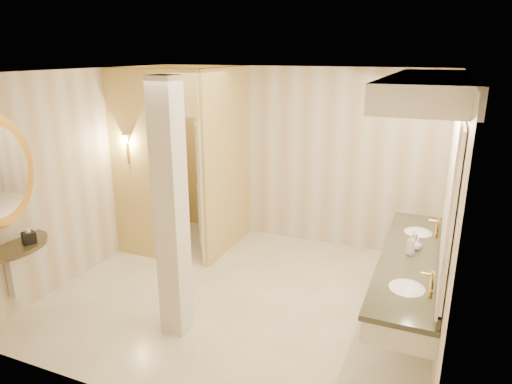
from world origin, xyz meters
TOP-DOWN VIEW (x-y plane):
  - floor at (0.00, 0.00)m, footprint 4.50×4.50m
  - ceiling at (0.00, 0.00)m, footprint 4.50×4.50m
  - wall_back at (0.00, 2.00)m, footprint 4.50×0.02m
  - wall_front at (0.00, -2.00)m, footprint 4.50×0.02m
  - wall_left at (-2.25, 0.00)m, footprint 0.02×4.00m
  - wall_right at (2.25, 0.00)m, footprint 0.02×4.00m
  - toilet_closet at (-1.13, 0.97)m, footprint 1.50×1.55m
  - wall_sconce at (-1.93, 0.43)m, footprint 0.14×0.14m
  - vanity at (1.98, 0.01)m, footprint 0.75×2.84m
  - pillar at (-0.36, -0.93)m, footprint 0.26×0.26m
  - tissue_box at (-2.00, -1.27)m, footprint 0.17×0.17m
  - toilet at (-1.95, 1.34)m, footprint 0.44×0.74m
  - soap_bottle_a at (1.92, 0.42)m, footprint 0.08×0.08m
  - soap_bottle_b at (1.97, 0.20)m, footprint 0.12×0.12m
  - soap_bottle_c at (1.91, 0.04)m, footprint 0.11×0.11m

SIDE VIEW (x-z plane):
  - floor at x=0.00m, z-range 0.00..0.00m
  - toilet at x=-1.95m, z-range 0.00..0.74m
  - soap_bottle_b at x=1.97m, z-range 0.88..1.00m
  - tissue_box at x=-2.00m, z-range 0.88..1.00m
  - soap_bottle_a at x=1.92m, z-range 0.88..1.01m
  - soap_bottle_c at x=1.91m, z-range 0.88..1.11m
  - wall_back at x=0.00m, z-range 0.00..2.70m
  - wall_front at x=0.00m, z-range 0.00..2.70m
  - wall_left at x=-2.25m, z-range 0.00..2.70m
  - wall_right at x=2.25m, z-range 0.00..2.70m
  - pillar at x=-0.36m, z-range 0.00..2.70m
  - toilet_closet at x=-1.13m, z-range 0.04..2.74m
  - vanity at x=1.98m, z-range 0.58..2.67m
  - wall_sconce at x=-1.93m, z-range 1.52..1.94m
  - ceiling at x=0.00m, z-range 2.70..2.70m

